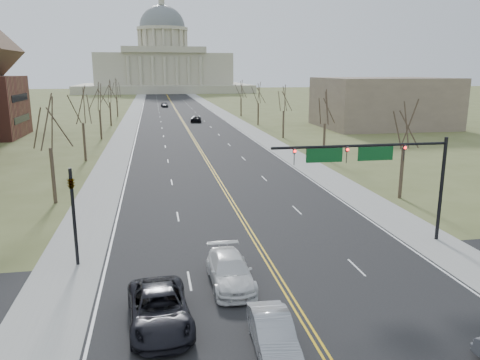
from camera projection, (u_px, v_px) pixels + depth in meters
name	position (u px, v px, depth m)	size (l,w,h in m)	color
road	(179.00, 115.00, 122.83)	(20.00, 380.00, 0.01)	black
cross_road	(296.00, 307.00, 23.29)	(120.00, 14.00, 0.01)	black
sidewalk_left	(132.00, 116.00, 120.71)	(4.00, 380.00, 0.03)	gray
sidewalk_right	(224.00, 114.00, 124.95)	(4.00, 380.00, 0.03)	gray
center_line	(179.00, 115.00, 122.83)	(0.42, 380.00, 0.01)	gold
edge_line_left	(141.00, 116.00, 121.10)	(0.15, 380.00, 0.01)	silver
edge_line_right	(216.00, 114.00, 124.56)	(0.15, 380.00, 0.01)	silver
capitol	(164.00, 65.00, 253.49)	(90.00, 60.00, 50.00)	#B0AC92
signal_mast	(374.00, 161.00, 30.46)	(12.12, 0.44, 7.20)	black
signal_left	(73.00, 206.00, 27.59)	(0.32, 0.36, 6.00)	black
tree_r_0	(405.00, 127.00, 41.75)	(3.74, 3.74, 8.50)	#32281D
tree_l_0	(48.00, 125.00, 40.02)	(3.96, 3.96, 9.00)	#32281D
tree_r_1	(325.00, 109.00, 60.90)	(3.74, 3.74, 8.50)	#32281D
tree_l_1	(82.00, 107.00, 59.16)	(3.96, 3.96, 9.00)	#32281D
tree_r_2	(284.00, 100.00, 80.04)	(3.74, 3.74, 8.50)	#32281D
tree_l_2	(99.00, 98.00, 78.31)	(3.96, 3.96, 9.00)	#32281D
tree_r_3	(258.00, 94.00, 99.18)	(3.74, 3.74, 8.50)	#32281D
tree_l_3	(109.00, 93.00, 97.45)	(3.96, 3.96, 9.00)	#32281D
tree_r_4	(241.00, 90.00, 118.33)	(3.74, 3.74, 8.50)	#32281D
tree_l_4	(116.00, 89.00, 116.59)	(3.96, 3.96, 9.00)	#32281D
bldg_right_mass	(383.00, 103.00, 96.21)	(25.00, 20.00, 10.00)	#6A594B
car_sb_inner_lead	(273.00, 333.00, 19.61)	(1.60, 4.58, 1.51)	gray
car_sb_outer_lead	(159.00, 309.00, 21.46)	(2.75, 5.97, 1.66)	black
car_sb_inner_second	(230.00, 271.00, 25.62)	(2.23, 5.48, 1.59)	silver
car_far_nb	(196.00, 119.00, 106.40)	(2.34, 5.08, 1.41)	black
car_far_sb	(164.00, 104.00, 148.97)	(1.95, 4.85, 1.65)	#45464C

